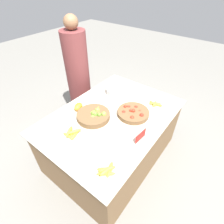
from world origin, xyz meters
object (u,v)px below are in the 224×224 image
(tomato_basket, at_px, (133,113))
(metal_bowl, at_px, (120,90))
(lime_bowl, at_px, (94,116))
(price_sign, at_px, (141,136))
(vendor_person, at_px, (78,78))

(tomato_basket, xyz_separation_m, metal_bowl, (0.29, 0.39, 0.01))
(lime_bowl, xyz_separation_m, price_sign, (0.04, -0.58, 0.01))
(tomato_basket, height_order, metal_bowl, metal_bowl)
(tomato_basket, xyz_separation_m, vendor_person, (0.19, 1.10, -0.01))
(tomato_basket, relative_size, vendor_person, 0.22)
(tomato_basket, bearing_deg, lime_bowl, 134.96)
(vendor_person, bearing_deg, price_sign, -109.12)
(lime_bowl, xyz_separation_m, vendor_person, (0.51, 0.78, -0.01))
(metal_bowl, relative_size, price_sign, 2.37)
(price_sign, bearing_deg, tomato_basket, 48.63)
(tomato_basket, height_order, price_sign, price_sign)
(tomato_basket, bearing_deg, price_sign, -136.78)
(vendor_person, bearing_deg, tomato_basket, -100.01)
(lime_bowl, distance_m, tomato_basket, 0.45)
(metal_bowl, height_order, vendor_person, vendor_person)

